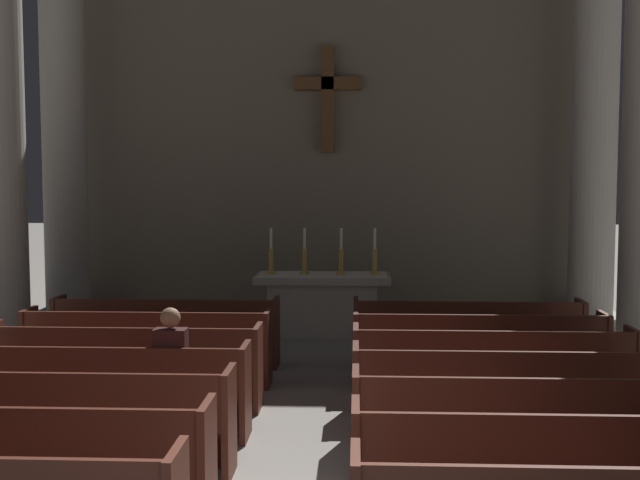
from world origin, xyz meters
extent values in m
cube|color=#4C2319|center=(-2.06, 1.01, 0.42)|extent=(2.96, 0.40, 0.05)
cube|color=#4C2319|center=(-0.55, 0.99, 0.47)|extent=(0.06, 0.50, 0.95)
cube|color=#4C2319|center=(-2.06, 2.02, 0.42)|extent=(2.96, 0.40, 0.05)
cube|color=#4C2319|center=(-2.06, 1.79, 0.70)|extent=(2.96, 0.05, 0.50)
cube|color=#4C2319|center=(-2.06, 2.20, 0.20)|extent=(2.96, 0.04, 0.40)
cube|color=#4C2319|center=(-0.55, 2.00, 0.47)|extent=(0.06, 0.50, 0.95)
cube|color=#4C2319|center=(-2.06, 3.03, 0.42)|extent=(2.96, 0.40, 0.05)
cube|color=#4C2319|center=(-2.06, 2.80, 0.70)|extent=(2.96, 0.05, 0.50)
cube|color=#4C2319|center=(-2.06, 3.21, 0.20)|extent=(2.96, 0.04, 0.40)
cube|color=#4C2319|center=(-0.55, 3.01, 0.47)|extent=(0.06, 0.50, 0.95)
cube|color=#4C2319|center=(-2.06, 4.04, 0.42)|extent=(2.96, 0.40, 0.05)
cube|color=#4C2319|center=(-2.06, 3.81, 0.70)|extent=(2.96, 0.05, 0.50)
cube|color=#4C2319|center=(-2.06, 4.22, 0.20)|extent=(2.96, 0.04, 0.40)
cube|color=#4C2319|center=(-0.55, 4.02, 0.47)|extent=(0.06, 0.50, 0.95)
cube|color=#4C2319|center=(-2.06, 5.05, 0.42)|extent=(2.96, 0.40, 0.05)
cube|color=#4C2319|center=(-2.06, 4.82, 0.70)|extent=(2.96, 0.05, 0.50)
cube|color=#4C2319|center=(-2.06, 5.23, 0.20)|extent=(2.96, 0.04, 0.40)
cube|color=#4C2319|center=(-0.55, 5.03, 0.47)|extent=(0.06, 0.50, 0.95)
cube|color=#4C2319|center=(-3.57, 5.03, 0.47)|extent=(0.06, 0.50, 0.95)
cube|color=#4C2319|center=(-2.06, 6.05, 0.42)|extent=(2.96, 0.40, 0.05)
cube|color=#4C2319|center=(-2.06, 5.83, 0.70)|extent=(2.96, 0.05, 0.50)
cube|color=#4C2319|center=(-2.06, 6.23, 0.20)|extent=(2.96, 0.04, 0.40)
cube|color=#4C2319|center=(-0.55, 6.03, 0.47)|extent=(0.06, 0.50, 0.95)
cube|color=#4C2319|center=(-3.57, 6.03, 0.47)|extent=(0.06, 0.50, 0.95)
cube|color=#4C2319|center=(2.06, 1.01, 0.42)|extent=(2.96, 0.40, 0.05)
cube|color=#4C2319|center=(2.06, 0.78, 0.70)|extent=(2.96, 0.05, 0.50)
cube|color=#4C2319|center=(0.55, 0.99, 0.47)|extent=(0.06, 0.50, 0.95)
cube|color=#4C2319|center=(2.06, 2.02, 0.42)|extent=(2.96, 0.40, 0.05)
cube|color=#4C2319|center=(2.06, 1.79, 0.70)|extent=(2.96, 0.05, 0.50)
cube|color=#4C2319|center=(2.06, 2.20, 0.20)|extent=(2.96, 0.04, 0.40)
cube|color=#4C2319|center=(0.55, 2.00, 0.47)|extent=(0.06, 0.50, 0.95)
cube|color=#4C2319|center=(2.06, 3.03, 0.42)|extent=(2.96, 0.40, 0.05)
cube|color=#4C2319|center=(2.06, 2.80, 0.70)|extent=(2.96, 0.05, 0.50)
cube|color=#4C2319|center=(2.06, 3.21, 0.20)|extent=(2.96, 0.04, 0.40)
cube|color=#4C2319|center=(0.55, 3.01, 0.47)|extent=(0.06, 0.50, 0.95)
cube|color=#4C2319|center=(2.06, 4.04, 0.42)|extent=(2.96, 0.40, 0.05)
cube|color=#4C2319|center=(2.06, 3.81, 0.70)|extent=(2.96, 0.05, 0.50)
cube|color=#4C2319|center=(2.06, 4.22, 0.20)|extent=(2.96, 0.04, 0.40)
cube|color=#4C2319|center=(0.55, 4.02, 0.47)|extent=(0.06, 0.50, 0.95)
cube|color=#4C2319|center=(3.57, 4.02, 0.47)|extent=(0.06, 0.50, 0.95)
cube|color=#4C2319|center=(2.06, 5.05, 0.42)|extent=(2.96, 0.40, 0.05)
cube|color=#4C2319|center=(2.06, 4.82, 0.70)|extent=(2.96, 0.05, 0.50)
cube|color=#4C2319|center=(2.06, 5.23, 0.20)|extent=(2.96, 0.04, 0.40)
cube|color=#4C2319|center=(0.55, 5.03, 0.47)|extent=(0.06, 0.50, 0.95)
cube|color=#4C2319|center=(3.57, 5.03, 0.47)|extent=(0.06, 0.50, 0.95)
cube|color=#4C2319|center=(2.06, 6.05, 0.42)|extent=(2.96, 0.40, 0.05)
cube|color=#4C2319|center=(2.06, 5.83, 0.70)|extent=(2.96, 0.05, 0.50)
cube|color=#4C2319|center=(2.06, 6.23, 0.20)|extent=(2.96, 0.04, 0.40)
cube|color=#4C2319|center=(0.55, 6.03, 0.47)|extent=(0.06, 0.50, 0.95)
cube|color=#4C2319|center=(3.57, 6.03, 0.47)|extent=(0.06, 0.50, 0.95)
cube|color=#ADA89E|center=(-4.65, 6.66, 0.10)|extent=(1.09, 1.09, 0.20)
cube|color=#ADA89E|center=(-4.65, 9.33, 0.10)|extent=(1.09, 1.09, 0.20)
cylinder|color=#ADA89E|center=(-4.65, 9.33, 3.24)|extent=(0.78, 0.78, 6.48)
cube|color=#ADA89E|center=(4.65, 9.33, 0.10)|extent=(1.09, 1.09, 0.20)
cylinder|color=#ADA89E|center=(4.65, 9.33, 3.24)|extent=(0.78, 0.78, 6.48)
cube|color=#A8A399|center=(0.00, 8.27, 0.44)|extent=(1.76, 0.72, 0.88)
cube|color=#A8A399|center=(0.00, 8.27, 0.94)|extent=(2.20, 0.90, 0.12)
cube|color=silver|center=(0.00, 8.27, 1.00)|extent=(2.09, 0.86, 0.01)
cylinder|color=#B79338|center=(-0.85, 8.27, 1.02)|extent=(0.16, 0.16, 0.02)
cylinder|color=#B79338|center=(-0.85, 8.27, 1.22)|extent=(0.07, 0.07, 0.42)
cylinder|color=silver|center=(-0.85, 8.27, 1.60)|extent=(0.04, 0.04, 0.34)
cylinder|color=#B79338|center=(-0.30, 8.27, 1.02)|extent=(0.16, 0.16, 0.02)
cylinder|color=#B79338|center=(-0.30, 8.27, 1.22)|extent=(0.07, 0.07, 0.42)
cylinder|color=silver|center=(-0.30, 8.27, 1.60)|extent=(0.04, 0.04, 0.34)
cylinder|color=#B79338|center=(0.30, 8.27, 1.02)|extent=(0.16, 0.16, 0.02)
cylinder|color=#B79338|center=(0.30, 8.27, 1.22)|extent=(0.07, 0.07, 0.42)
cylinder|color=silver|center=(0.30, 8.27, 1.60)|extent=(0.04, 0.04, 0.34)
cylinder|color=#B79338|center=(0.85, 8.27, 1.02)|extent=(0.16, 0.16, 0.02)
cylinder|color=#B79338|center=(0.85, 8.27, 1.22)|extent=(0.07, 0.07, 0.42)
cylinder|color=silver|center=(0.85, 8.27, 1.60)|extent=(0.04, 0.04, 0.34)
cube|color=#706656|center=(0.00, 10.66, 3.69)|extent=(10.54, 0.25, 7.37)
cube|color=brown|center=(0.00, 10.42, 4.05)|extent=(0.24, 0.24, 1.98)
cube|color=brown|center=(0.00, 10.42, 4.35)|extent=(1.26, 0.24, 0.24)
cube|color=#26262B|center=(-1.27, 3.21, 0.23)|extent=(0.24, 0.14, 0.45)
cube|color=#26262B|center=(-1.27, 3.08, 0.51)|extent=(0.28, 0.36, 0.12)
cube|color=#381919|center=(-1.27, 2.95, 0.84)|extent=(0.32, 0.20, 0.54)
sphere|color=#9E7051|center=(-1.27, 2.95, 1.22)|extent=(0.20, 0.20, 0.20)
camera|label=1|loc=(0.54, -4.69, 2.59)|focal=44.70mm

